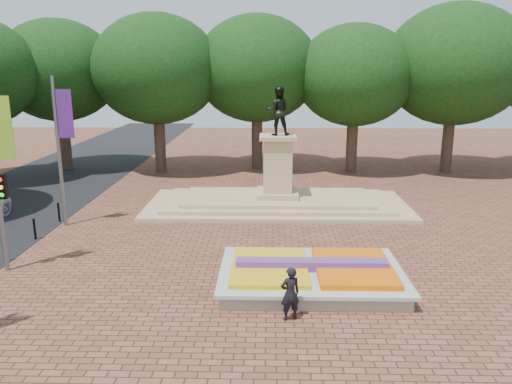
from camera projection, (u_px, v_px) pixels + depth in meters
The scene contains 5 objects.
ground at pixel (281, 262), 19.31m from camera, with size 90.00×90.00×0.00m, color brown.
flower_bed at pixel (312, 274), 17.25m from camera, with size 6.30×4.30×0.91m.
monument at pixel (277, 191), 26.86m from camera, with size 14.00×6.00×6.40m.
tree_row_back at pixel (309, 78), 35.11m from camera, with size 44.80×8.80×10.43m.
pedestrian at pixel (290, 294), 14.74m from camera, with size 0.61×0.40×1.66m, color black.
Camera 1 is at (-0.53, -18.10, 7.31)m, focal length 35.00 mm.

